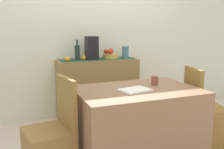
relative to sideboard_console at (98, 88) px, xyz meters
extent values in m
cube|color=beige|center=(0.05, -0.92, -0.45)|extent=(6.40, 6.40, 0.02)
cube|color=silver|center=(0.05, 0.26, 0.91)|extent=(6.40, 0.06, 2.70)
cube|color=olive|center=(0.00, 0.00, 0.00)|extent=(1.17, 0.42, 0.87)
cube|color=#1F4A3A|center=(0.00, 0.00, 0.44)|extent=(1.10, 0.32, 0.01)
cylinder|color=gold|center=(0.21, 0.00, 0.48)|extent=(0.23, 0.23, 0.07)
sphere|color=red|center=(0.21, 0.01, 0.55)|extent=(0.08, 0.08, 0.08)
sphere|color=red|center=(0.18, -0.06, 0.55)|extent=(0.07, 0.07, 0.07)
sphere|color=red|center=(0.14, 0.03, 0.55)|extent=(0.07, 0.07, 0.07)
cylinder|color=#1F2E28|center=(-0.30, 0.00, 0.54)|extent=(0.07, 0.07, 0.21)
cylinder|color=#1F2E28|center=(-0.30, 0.00, 0.69)|extent=(0.03, 0.03, 0.08)
cube|color=black|center=(-0.09, 0.00, 0.60)|extent=(0.16, 0.18, 0.34)
cylinder|color=#467384|center=(0.45, 0.00, 0.53)|extent=(0.10, 0.10, 0.18)
sphere|color=orange|center=(-0.46, -0.10, 0.47)|extent=(0.07, 0.07, 0.07)
sphere|color=orange|center=(-0.21, -0.03, 0.47)|extent=(0.07, 0.07, 0.07)
cube|color=#8D6448|center=(-0.03, -1.35, -0.07)|extent=(1.19, 0.81, 0.74)
cube|color=white|center=(-0.09, -1.42, 0.31)|extent=(0.32, 0.26, 0.02)
cylinder|color=brown|center=(0.21, -1.26, 0.35)|extent=(0.07, 0.07, 0.10)
cube|color=olive|center=(-0.73, -1.32, 0.24)|extent=(0.11, 0.40, 0.45)
cube|color=olive|center=(0.85, -1.35, -0.21)|extent=(0.48, 0.48, 0.45)
cube|color=olive|center=(0.67, -1.31, 0.24)|extent=(0.13, 0.40, 0.45)
camera|label=1|loc=(-1.15, -3.53, 0.90)|focal=40.95mm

